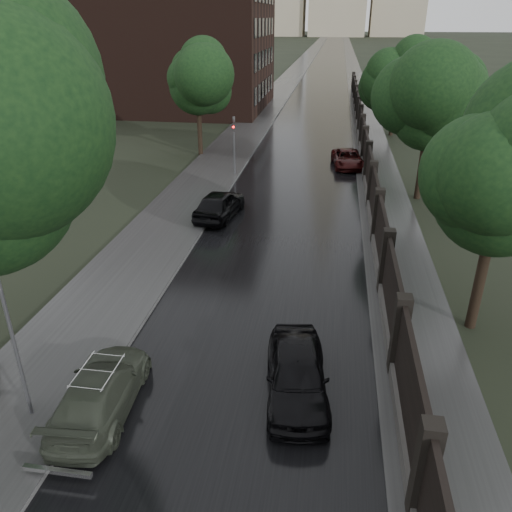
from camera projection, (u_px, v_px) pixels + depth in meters
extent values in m
plane|color=black|center=(212.00, 488.00, 11.62)|extent=(800.00, 800.00, 0.00)
cube|color=black|center=(333.00, 47.00, 180.83)|extent=(8.00, 420.00, 0.02)
cube|color=#2D2D2D|center=(316.00, 47.00, 181.63)|extent=(4.00, 420.00, 0.16)
cube|color=#2D2D2D|center=(348.00, 47.00, 180.07)|extent=(3.00, 420.00, 0.08)
cube|color=#383533|center=(362.00, 152.00, 39.38)|extent=(0.40, 75.00, 0.50)
cube|color=black|center=(364.00, 136.00, 38.83)|extent=(0.15, 75.00, 2.00)
cube|color=black|center=(353.00, 82.00, 72.74)|extent=(0.45, 0.45, 2.70)
cylinder|color=black|center=(199.00, 118.00, 38.17)|extent=(0.36, 0.36, 5.85)
sphere|color=black|center=(198.00, 86.00, 37.15)|extent=(4.25, 4.25, 4.25)
cylinder|color=black|center=(485.00, 256.00, 16.51)|extent=(0.36, 0.36, 5.53)
sphere|color=black|center=(499.00, 192.00, 15.56)|extent=(4.08, 4.08, 4.08)
cylinder|color=black|center=(423.00, 153.00, 28.98)|extent=(0.36, 0.36, 5.53)
sphere|color=black|center=(429.00, 114.00, 28.02)|extent=(4.08, 4.08, 4.08)
cylinder|color=black|center=(394.00, 104.00, 45.01)|extent=(0.36, 0.36, 5.53)
sphere|color=black|center=(397.00, 79.00, 44.06)|extent=(4.08, 4.08, 4.08)
cylinder|color=#59595E|center=(14.00, 342.00, 12.61)|extent=(0.10, 0.10, 5.00)
cylinder|color=#59595E|center=(234.00, 154.00, 33.82)|extent=(0.12, 0.12, 3.00)
imported|color=#59595E|center=(234.00, 124.00, 32.95)|extent=(0.16, 0.20, 1.00)
sphere|color=#FF0C0C|center=(233.00, 127.00, 32.89)|extent=(0.14, 0.14, 0.14)
cube|color=black|center=(159.00, 16.00, 56.07)|extent=(24.00, 18.00, 20.00)
imported|color=#3A4134|center=(101.00, 391.00, 13.68)|extent=(2.12, 4.60, 1.30)
imported|color=black|center=(220.00, 204.00, 27.03)|extent=(2.36, 4.62, 1.51)
imported|color=black|center=(297.00, 373.00, 14.22)|extent=(2.23, 4.47, 1.46)
imported|color=black|center=(348.00, 159.00, 36.20)|extent=(2.53, 4.60, 1.22)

